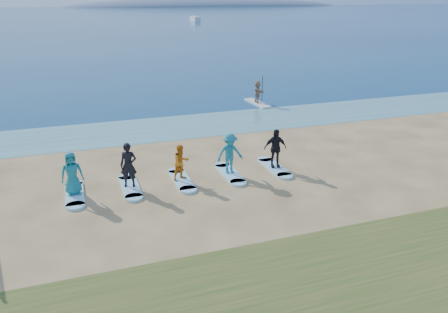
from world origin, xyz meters
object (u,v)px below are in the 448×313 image
object	(u,v)px
surfboard_0	(75,194)
surfboard_4	(274,167)
student_0	(72,173)
surfboard_3	(230,173)
surfboard_1	(130,187)
student_1	(128,165)
student_3	(230,153)
paddleboarder	(258,92)
student_2	(181,162)
student_4	(275,148)
boat_offshore_b	(195,21)
paddleboard	(257,103)
surfboard_2	(182,180)

from	to	relation	value
surfboard_0	surfboard_4	xyz separation A→B (m)	(8.63, 0.00, 0.00)
student_0	surfboard_3	distance (m)	6.53
surfboard_1	student_1	world-z (taller)	student_1
student_0	student_3	bearing A→B (deg)	-5.28
paddleboarder	student_0	xyz separation A→B (m)	(-12.87, -11.74, 0.04)
student_2	student_4	world-z (taller)	student_4
boat_offshore_b	student_2	world-z (taller)	student_2
surfboard_4	student_4	distance (m)	0.93
boat_offshore_b	student_1	world-z (taller)	student_1
surfboard_1	student_1	distance (m)	0.95
student_3	surfboard_4	world-z (taller)	student_3
surfboard_3	student_3	xyz separation A→B (m)	(0.00, 0.00, 0.94)
surfboard_0	surfboard_3	size ratio (longest dim) A/B	1.00
student_2	student_4	bearing A→B (deg)	-18.88
paddleboard	surfboard_4	bearing A→B (deg)	-112.81
surfboard_1	surfboard_3	world-z (taller)	same
paddleboard	student_0	xyz separation A→B (m)	(-12.87, -11.74, 0.88)
surfboard_1	boat_offshore_b	bearing A→B (deg)	73.02
boat_offshore_b	student_3	size ratio (longest dim) A/B	3.80
surfboard_3	paddleboard	bearing A→B (deg)	61.40
boat_offshore_b	student_0	bearing A→B (deg)	-106.03
surfboard_2	student_2	xyz separation A→B (m)	(0.00, 0.00, 0.80)
student_2	surfboard_3	world-z (taller)	student_2
paddleboarder	student_1	distance (m)	15.90
surfboard_1	student_4	distance (m)	6.54
paddleboard	surfboard_3	bearing A→B (deg)	-121.53
paddleboard	student_0	bearing A→B (deg)	-140.56
surfboard_2	student_2	bearing A→B (deg)	0.00
boat_offshore_b	paddleboarder	bearing A→B (deg)	-101.46
surfboard_1	surfboard_2	xyz separation A→B (m)	(2.16, 0.00, 0.00)
surfboard_1	student_1	xyz separation A→B (m)	(0.00, 0.00, 0.95)
surfboard_4	student_4	world-z (taller)	student_4
student_0	student_1	world-z (taller)	student_1
student_0	surfboard_0	bearing A→B (deg)	0.00
student_2	boat_offshore_b	bearing A→B (deg)	55.11
student_0	paddleboard	bearing A→B (deg)	37.08
surfboard_1	student_1	bearing A→B (deg)	0.00
student_0	surfboard_1	size ratio (longest dim) A/B	0.78
paddleboard	surfboard_1	world-z (taller)	paddleboard
surfboard_4	surfboard_3	bearing A→B (deg)	180.00
surfboard_3	student_4	distance (m)	2.35
boat_offshore_b	surfboard_4	distance (m)	120.66
surfboard_2	student_2	world-z (taller)	student_2
surfboard_1	surfboard_2	size ratio (longest dim) A/B	1.00
boat_offshore_b	student_1	bearing A→B (deg)	-105.07
student_0	student_1	bearing A→B (deg)	-5.28
paddleboarder	student_4	bearing A→B (deg)	161.60
student_3	student_4	distance (m)	2.16
paddleboarder	surfboard_1	size ratio (longest dim) A/B	0.71
paddleboard	boat_offshore_b	distance (m)	108.24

